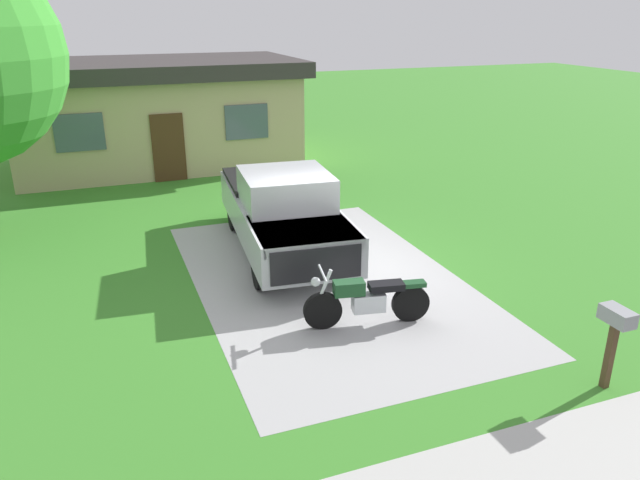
{
  "coord_description": "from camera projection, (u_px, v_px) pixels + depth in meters",
  "views": [
    {
      "loc": [
        -4.07,
        -10.29,
        5.12
      ],
      "look_at": [
        -0.17,
        -0.02,
        0.9
      ],
      "focal_mm": 34.0,
      "sensor_mm": 36.0,
      "label": 1
    }
  ],
  "objects": [
    {
      "name": "ground_plane",
      "position": [
        327.0,
        280.0,
        12.17
      ],
      "size": [
        80.0,
        80.0,
        0.0
      ],
      "primitive_type": "plane",
      "color": "#3B852A"
    },
    {
      "name": "driveway_pad",
      "position": [
        327.0,
        280.0,
        12.17
      ],
      "size": [
        5.08,
        8.27,
        0.01
      ],
      "primitive_type": "cube",
      "color": "#ABABAB",
      "rests_on": "ground"
    },
    {
      "name": "motorcycle",
      "position": [
        366.0,
        300.0,
        10.32
      ],
      "size": [
        2.19,
        0.78,
        1.09
      ],
      "color": "black",
      "rests_on": "ground"
    },
    {
      "name": "pickup_truck",
      "position": [
        282.0,
        209.0,
        13.39
      ],
      "size": [
        2.48,
        5.77,
        1.9
      ],
      "color": "black",
      "rests_on": "ground"
    },
    {
      "name": "mailbox",
      "position": [
        615.0,
        327.0,
        8.41
      ],
      "size": [
        0.26,
        0.48,
        1.26
      ],
      "color": "#4C3823",
      "rests_on": "ground"
    },
    {
      "name": "neighbor_house",
      "position": [
        157.0,
        112.0,
        20.76
      ],
      "size": [
        9.6,
        5.6,
        3.5
      ],
      "color": "tan",
      "rests_on": "ground"
    }
  ]
}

